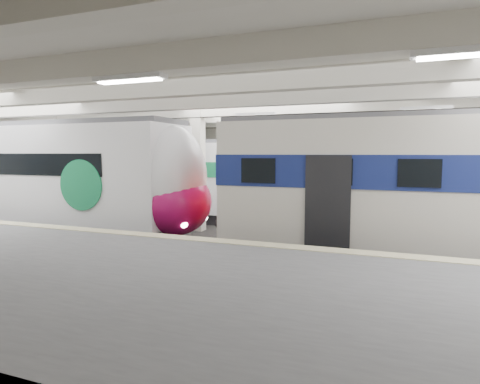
% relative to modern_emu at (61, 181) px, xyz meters
% --- Properties ---
extents(station_hall, '(36.00, 24.00, 5.75)m').
position_rel_modern_emu_xyz_m(station_hall, '(7.86, -1.74, 0.93)').
color(station_hall, black).
rests_on(station_hall, ground).
extents(modern_emu, '(14.72, 3.04, 4.70)m').
position_rel_modern_emu_xyz_m(modern_emu, '(0.00, 0.00, 0.00)').
color(modern_emu, white).
rests_on(modern_emu, ground).
extents(older_rer, '(13.93, 3.07, 4.57)m').
position_rel_modern_emu_xyz_m(older_rer, '(14.61, 0.00, 0.09)').
color(older_rer, beige).
rests_on(older_rer, ground).
extents(far_train, '(12.68, 2.64, 4.10)m').
position_rel_modern_emu_xyz_m(far_train, '(-0.14, 5.50, -0.19)').
color(far_train, white).
rests_on(far_train, ground).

